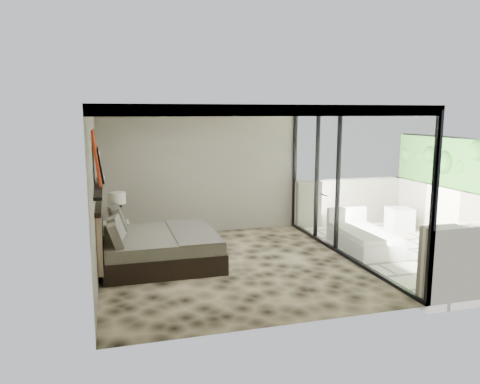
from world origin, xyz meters
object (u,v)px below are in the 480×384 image
object	(u,v)px
bed	(155,246)
ottoman	(399,219)
table_lamp	(117,203)
nightstand	(117,235)
lounger	(362,238)

from	to	relation	value
bed	ottoman	bearing A→B (deg)	9.26
table_lamp	ottoman	world-z (taller)	table_lamp
nightstand	lounger	distance (m)	4.97
nightstand	table_lamp	distance (m)	0.66
bed	nightstand	world-z (taller)	bed
bed	lounger	bearing A→B (deg)	-1.78
nightstand	lounger	xyz separation A→B (m)	(4.77, -1.39, -0.04)
bed	ottoman	xyz separation A→B (m)	(5.72, 0.93, -0.08)
lounger	ottoman	bearing A→B (deg)	37.44
bed	lounger	distance (m)	4.13
lounger	table_lamp	bearing A→B (deg)	167.30
table_lamp	lounger	bearing A→B (deg)	-16.46
nightstand	table_lamp	bearing A→B (deg)	-15.23
lounger	bed	bearing A→B (deg)	-178.02
table_lamp	lounger	world-z (taller)	table_lamp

